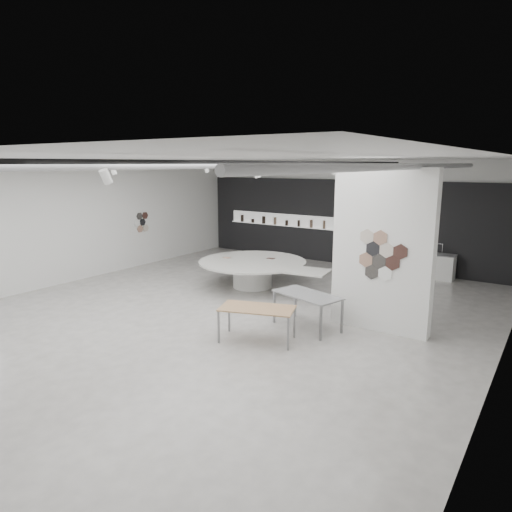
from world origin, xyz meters
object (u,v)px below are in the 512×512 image
Objects in this scene: display_island at (254,270)px; kitchen_counter at (431,266)px; sample_table_stone at (307,297)px; partition_column at (382,251)px; sample_table_wood at (257,310)px.

kitchen_counter is (4.12, 4.20, -0.12)m from display_island.
sample_table_stone is at bearing -43.42° from display_island.
partition_column reaches higher than sample_table_stone.
partition_column is at bearing -24.07° from display_island.
partition_column is 2.11× the size of sample_table_stone.
sample_table_stone is at bearing -148.28° from partition_column.
display_island reaches higher than sample_table_stone.
sample_table_stone is (0.51, 1.27, 0.06)m from sample_table_wood.
display_island is (-4.33, 1.32, -1.27)m from partition_column.
kitchen_counter is at bearing 77.63° from sample_table_wood.
kitchen_counter is at bearing 92.13° from partition_column.
partition_column is at bearing 48.37° from sample_table_wood.
partition_column reaches higher than kitchen_counter.
partition_column is 2.49× the size of kitchen_counter.
sample_table_wood is 1.37m from sample_table_stone.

